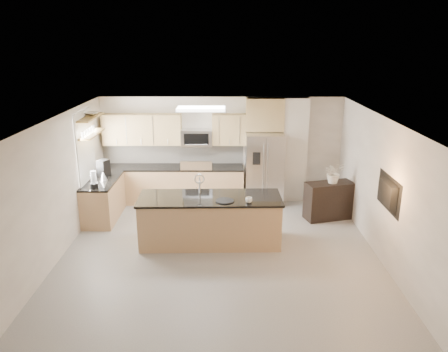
{
  "coord_description": "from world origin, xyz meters",
  "views": [
    {
      "loc": [
        0.12,
        -7.45,
        3.95
      ],
      "look_at": [
        0.08,
        1.3,
        1.19
      ],
      "focal_mm": 35.0,
      "sensor_mm": 36.0,
      "label": 1
    }
  ],
  "objects_px": {
    "blender": "(94,181)",
    "television": "(384,193)",
    "bowl": "(91,113)",
    "range": "(197,184)",
    "island": "(210,220)",
    "credenza": "(329,201)",
    "refrigerator": "(264,168)",
    "cup": "(249,200)",
    "microwave": "(197,138)",
    "platter": "(225,201)",
    "flower_vase": "(334,167)",
    "coffee_maker": "(103,169)",
    "kettle": "(103,176)"
  },
  "relations": [
    {
      "from": "coffee_maker",
      "to": "credenza",
      "type": "bearing_deg",
      "value": -2.88
    },
    {
      "from": "credenza",
      "to": "cup",
      "type": "relative_size",
      "value": 8.18
    },
    {
      "from": "range",
      "to": "credenza",
      "type": "distance_m",
      "value": 3.24
    },
    {
      "from": "cup",
      "to": "blender",
      "type": "bearing_deg",
      "value": 163.24
    },
    {
      "from": "range",
      "to": "island",
      "type": "xyz_separation_m",
      "value": [
        0.4,
        -2.31,
        0.02
      ]
    },
    {
      "from": "platter",
      "to": "coffee_maker",
      "type": "xyz_separation_m",
      "value": [
        -2.79,
        1.74,
        0.12
      ]
    },
    {
      "from": "blender",
      "to": "coffee_maker",
      "type": "xyz_separation_m",
      "value": [
        -0.02,
        0.84,
        0.02
      ]
    },
    {
      "from": "credenza",
      "to": "coffee_maker",
      "type": "distance_m",
      "value": 5.21
    },
    {
      "from": "kettle",
      "to": "coffee_maker",
      "type": "xyz_separation_m",
      "value": [
        -0.07,
        0.3,
        0.08
      ]
    },
    {
      "from": "refrigerator",
      "to": "coffee_maker",
      "type": "xyz_separation_m",
      "value": [
        -3.75,
        -0.75,
        0.21
      ]
    },
    {
      "from": "coffee_maker",
      "to": "range",
      "type": "bearing_deg",
      "value": 20.86
    },
    {
      "from": "microwave",
      "to": "cup",
      "type": "relative_size",
      "value": 5.81
    },
    {
      "from": "microwave",
      "to": "blender",
      "type": "relative_size",
      "value": 2.01
    },
    {
      "from": "cup",
      "to": "coffee_maker",
      "type": "height_order",
      "value": "coffee_maker"
    },
    {
      "from": "bowl",
      "to": "television",
      "type": "bearing_deg",
      "value": -21.37
    },
    {
      "from": "credenza",
      "to": "bowl",
      "type": "height_order",
      "value": "bowl"
    },
    {
      "from": "refrigerator",
      "to": "cup",
      "type": "relative_size",
      "value": 13.61
    },
    {
      "from": "cup",
      "to": "credenza",
      "type": "bearing_deg",
      "value": 39.13
    },
    {
      "from": "island",
      "to": "credenza",
      "type": "distance_m",
      "value": 2.95
    },
    {
      "from": "range",
      "to": "island",
      "type": "relative_size",
      "value": 0.4
    },
    {
      "from": "blender",
      "to": "television",
      "type": "distance_m",
      "value": 5.78
    },
    {
      "from": "refrigerator",
      "to": "island",
      "type": "xyz_separation_m",
      "value": [
        -1.26,
        -2.27,
        -0.4
      ]
    },
    {
      "from": "range",
      "to": "flower_vase",
      "type": "xyz_separation_m",
      "value": [
        3.13,
        -1.06,
        0.74
      ]
    },
    {
      "from": "microwave",
      "to": "blender",
      "type": "distance_m",
      "value": 2.78
    },
    {
      "from": "refrigerator",
      "to": "flower_vase",
      "type": "xyz_separation_m",
      "value": [
        1.47,
        -1.01,
        0.33
      ]
    },
    {
      "from": "range",
      "to": "refrigerator",
      "type": "bearing_deg",
      "value": -1.6
    },
    {
      "from": "blender",
      "to": "television",
      "type": "xyz_separation_m",
      "value": [
        5.59,
        -1.48,
        0.27
      ]
    },
    {
      "from": "range",
      "to": "microwave",
      "type": "bearing_deg",
      "value": 90.0
    },
    {
      "from": "cup",
      "to": "flower_vase",
      "type": "relative_size",
      "value": 0.18
    },
    {
      "from": "blender",
      "to": "flower_vase",
      "type": "bearing_deg",
      "value": 6.35
    },
    {
      "from": "cup",
      "to": "blender",
      "type": "relative_size",
      "value": 0.35
    },
    {
      "from": "kettle",
      "to": "range",
      "type": "bearing_deg",
      "value": 28.46
    },
    {
      "from": "microwave",
      "to": "television",
      "type": "distance_m",
      "value": 4.79
    },
    {
      "from": "bowl",
      "to": "coffee_maker",
      "type": "bearing_deg",
      "value": 23.87
    },
    {
      "from": "television",
      "to": "bowl",
      "type": "bearing_deg",
      "value": 68.63
    },
    {
      "from": "cup",
      "to": "range",
      "type": "bearing_deg",
      "value": 113.89
    },
    {
      "from": "refrigerator",
      "to": "bowl",
      "type": "bearing_deg",
      "value": -168.15
    },
    {
      "from": "island",
      "to": "blender",
      "type": "relative_size",
      "value": 7.49
    },
    {
      "from": "range",
      "to": "blender",
      "type": "distance_m",
      "value": 2.71
    },
    {
      "from": "microwave",
      "to": "kettle",
      "type": "height_order",
      "value": "microwave"
    },
    {
      "from": "platter",
      "to": "flower_vase",
      "type": "relative_size",
      "value": 0.49
    },
    {
      "from": "credenza",
      "to": "microwave",
      "type": "bearing_deg",
      "value": 143.58
    },
    {
      "from": "island",
      "to": "flower_vase",
      "type": "relative_size",
      "value": 3.94
    },
    {
      "from": "island",
      "to": "flower_vase",
      "type": "height_order",
      "value": "flower_vase"
    },
    {
      "from": "television",
      "to": "range",
      "type": "bearing_deg",
      "value": 48.36
    },
    {
      "from": "platter",
      "to": "blender",
      "type": "distance_m",
      "value": 2.92
    },
    {
      "from": "bowl",
      "to": "flower_vase",
      "type": "relative_size",
      "value": 0.55
    },
    {
      "from": "television",
      "to": "flower_vase",
      "type": "bearing_deg",
      "value": 10.41
    },
    {
      "from": "island",
      "to": "credenza",
      "type": "bearing_deg",
      "value": 23.88
    },
    {
      "from": "platter",
      "to": "cup",
      "type": "bearing_deg",
      "value": -8.53
    }
  ]
}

